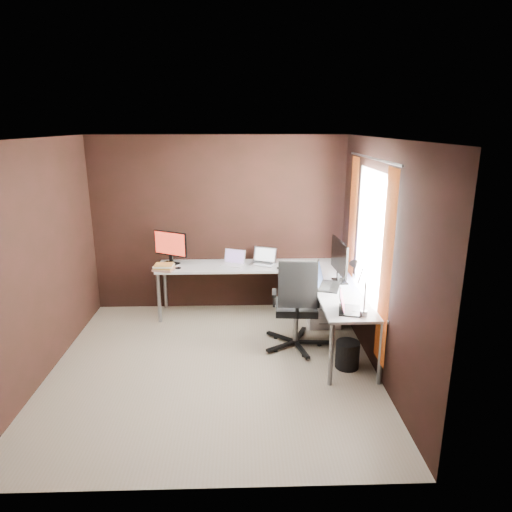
{
  "coord_description": "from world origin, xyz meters",
  "views": [
    {
      "loc": [
        0.33,
        -4.62,
        2.64
      ],
      "look_at": [
        0.51,
        0.95,
        1.02
      ],
      "focal_mm": 32.0,
      "sensor_mm": 36.0,
      "label": 1
    }
  ],
  "objects": [
    {
      "name": "desk",
      "position": [
        0.84,
        1.04,
        0.68
      ],
      "size": [
        2.65,
        2.25,
        0.73
      ],
      "color": "silver",
      "rests_on": "ground"
    },
    {
      "name": "wastebasket",
      "position": [
        1.5,
        -0.06,
        0.15
      ],
      "size": [
        0.29,
        0.29,
        0.31
      ],
      "primitive_type": "cylinder",
      "rotation": [
        0.0,
        0.0,
        0.11
      ],
      "color": "black",
      "rests_on": "ground"
    },
    {
      "name": "laptop_black_small",
      "position": [
        1.43,
        -0.17,
        0.78
      ],
      "size": [
        0.29,
        0.36,
        0.21
      ],
      "rotation": [
        0.0,
        0.0,
        1.35
      ],
      "color": "black",
      "rests_on": "desk"
    },
    {
      "name": "drawer_pedestal",
      "position": [
        1.43,
        1.15,
        0.3
      ],
      "size": [
        0.42,
        0.5,
        0.6
      ],
      "primitive_type": "cube",
      "color": "silver",
      "rests_on": "ground"
    },
    {
      "name": "laptop_black_big",
      "position": [
        1.32,
        0.59,
        0.79
      ],
      "size": [
        0.42,
        0.49,
        0.28
      ],
      "rotation": [
        0.0,
        0.0,
        1.25
      ],
      "color": "black",
      "rests_on": "desk"
    },
    {
      "name": "monitor_right",
      "position": [
        1.54,
        0.76,
        1.03
      ],
      "size": [
        0.17,
        0.65,
        0.53
      ],
      "rotation": [
        0.0,
        0.0,
        1.64
      ],
      "color": "black",
      "rests_on": "desk"
    },
    {
      "name": "book_stack",
      "position": [
        -0.73,
        1.31,
        0.77
      ],
      "size": [
        0.31,
        0.27,
        0.09
      ],
      "rotation": [
        0.0,
        0.0,
        -0.13
      ],
      "color": "tan",
      "rests_on": "desk"
    },
    {
      "name": "mouse_left",
      "position": [
        -0.54,
        1.34,
        0.75
      ],
      "size": [
        0.09,
        0.07,
        0.03
      ],
      "primitive_type": "ellipsoid",
      "rotation": [
        0.0,
        0.0,
        0.13
      ],
      "color": "black",
      "rests_on": "desk"
    },
    {
      "name": "office_chair",
      "position": [
        0.98,
        0.45,
        0.34
      ],
      "size": [
        0.64,
        0.64,
        1.15
      ],
      "rotation": [
        0.0,
        0.0,
        -0.07
      ],
      "color": "black",
      "rests_on": "ground"
    },
    {
      "name": "room",
      "position": [
        0.34,
        0.07,
        1.28
      ],
      "size": [
        3.6,
        3.6,
        2.5
      ],
      "color": "tan",
      "rests_on": "ground"
    },
    {
      "name": "monitor_left",
      "position": [
        -0.68,
        1.61,
        0.99
      ],
      "size": [
        0.48,
        0.28,
        0.47
      ],
      "rotation": [
        0.0,
        0.0,
        -0.51
      ],
      "color": "black",
      "rests_on": "desk"
    },
    {
      "name": "desk_lamp",
      "position": [
        1.52,
        -0.24,
        1.09
      ],
      "size": [
        0.19,
        0.22,
        0.57
      ],
      "rotation": [
        0.0,
        0.0,
        0.42
      ],
      "color": "slate",
      "rests_on": "desk"
    },
    {
      "name": "mouse_corner",
      "position": [
        0.84,
        1.3,
        0.75
      ],
      "size": [
        0.09,
        0.06,
        0.03
      ],
      "primitive_type": "ellipsoid",
      "rotation": [
        0.0,
        0.0,
        0.05
      ],
      "color": "black",
      "rests_on": "desk"
    },
    {
      "name": "laptop_white",
      "position": [
        0.21,
        1.52,
        0.78
      ],
      "size": [
        0.37,
        0.32,
        0.21
      ],
      "rotation": [
        0.0,
        0.0,
        -0.39
      ],
      "color": "silver",
      "rests_on": "desk"
    },
    {
      "name": "laptop_silver",
      "position": [
        0.63,
        1.56,
        0.78
      ],
      "size": [
        0.4,
        0.35,
        0.23
      ],
      "rotation": [
        0.0,
        0.0,
        -0.4
      ],
      "color": "silver",
      "rests_on": "desk"
    }
  ]
}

